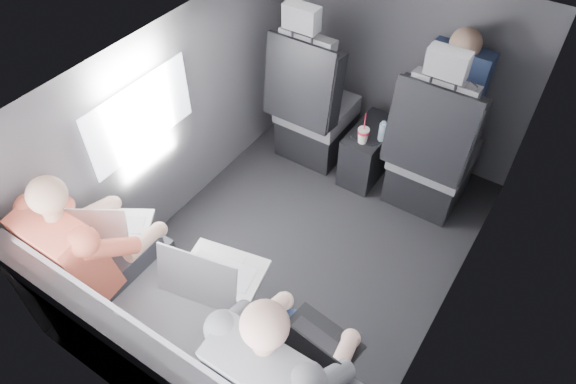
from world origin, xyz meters
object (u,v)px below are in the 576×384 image
Objects in this scene: rear_bench at (186,358)px; passenger_rear_left at (97,250)px; soda_cup at (363,135)px; front_seat_left at (313,111)px; water_bottle at (382,132)px; laptop_white at (114,225)px; front_seat_right at (431,157)px; laptop_silver at (214,273)px; laptop_black at (312,347)px; center_console at (368,152)px; passenger_front_right at (452,92)px; passenger_rear_right at (283,368)px.

rear_bench is 1.36× the size of passenger_rear_left.
rear_bench is 6.78× the size of soda_cup.
soda_cup is (0.45, -0.11, 0.06)m from front_seat_left.
water_bottle is 0.37× the size of laptop_white.
front_seat_right reaches higher than water_bottle.
laptop_black is (0.58, -0.06, -0.01)m from laptop_silver.
front_seat_right reaches higher than rear_bench.
center_console is 1.09× the size of laptop_silver.
soda_cup is 1.51m from laptop_silver.
passenger_rear_left is 2.31m from passenger_front_right.
passenger_front_right is (1.02, 2.06, 0.13)m from passenger_rear_left.
laptop_silver is 0.62m from passenger_rear_left.
front_seat_right is 2.64× the size of center_console.
soda_cup is 0.62m from passenger_front_right.
passenger_front_right is (1.06, 1.91, 0.12)m from laptop_white.
laptop_silver reaches higher than laptop_white.
rear_bench is 3.62× the size of laptop_silver.
laptop_black is 0.31× the size of passenger_rear_left.
laptop_black is 1.17m from passenger_rear_left.
rear_bench is at bearing -76.69° from front_seat_left.
soda_cup is at bearing -13.50° from front_seat_left.
passenger_front_right is (0.41, 2.16, 0.44)m from rear_bench.
laptop_white is (-0.64, 0.25, 0.32)m from rear_bench.
water_bottle is at bearing -176.97° from front_seat_right.
rear_bench is 1.34× the size of passenger_rear_right.
rear_bench is at bearing -90.16° from soda_cup.
laptop_silver is at bearing 159.29° from passenger_rear_right.
front_seat_left is 3.46× the size of laptop_black.
laptop_silver is at bearing 93.84° from rear_bench.
laptop_white is 0.16m from passenger_rear_left.
passenger_rear_right is (0.05, -1.81, 0.22)m from front_seat_right.
passenger_rear_left reaches higher than passenger_front_right.
passenger_front_right is at bearing 92.46° from passenger_rear_right.
passenger_front_right reaches higher than water_bottle.
front_seat_right is 2.10m from passenger_rear_left.
laptop_white is at bearing 172.40° from passenger_rear_right.
center_console is (-0.45, 0.04, -0.20)m from front_seat_right.
passenger_rear_left reaches higher than water_bottle.
laptop_silver is (-0.02, -1.65, 0.44)m from center_console.
center_console is at bearing 90.00° from rear_bench.
front_seat_right is 0.49m from center_console.
passenger_rear_right reaches higher than laptop_silver.
soda_cup is 0.58× the size of laptop_white.
center_console is 0.41× the size of passenger_rear_left.
front_seat_left is 1.00× the size of front_seat_right.
laptop_silver is (0.62, 0.05, 0.01)m from laptop_white.
soda_cup is 1.81m from passenger_rear_left.
laptop_black is at bearing -74.47° from water_bottle.
front_seat_right is at bearing 93.74° from laptop_black.
laptop_silver is 1.21× the size of laptop_black.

